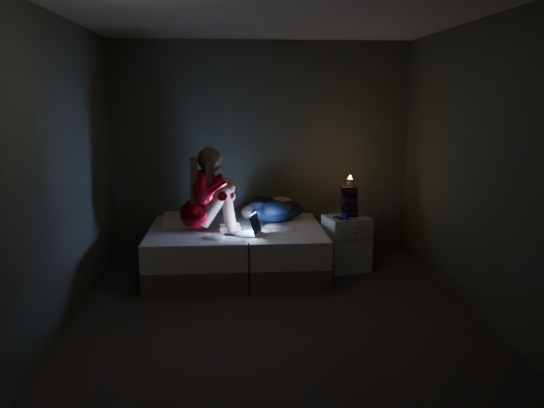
{
  "coord_description": "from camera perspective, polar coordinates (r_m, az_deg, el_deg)",
  "views": [
    {
      "loc": [
        -0.38,
        -4.64,
        1.91
      ],
      "look_at": [
        0.05,
        1.0,
        0.8
      ],
      "focal_mm": 35.38,
      "sensor_mm": 36.0,
      "label": 1
    }
  ],
  "objects": [
    {
      "name": "bed",
      "position": [
        5.97,
        -3.8,
        -4.96
      ],
      "size": [
        1.89,
        1.42,
        0.52
      ],
      "primitive_type": null,
      "color": "beige",
      "rests_on": "ground"
    },
    {
      "name": "nightstand",
      "position": [
        6.15,
        7.9,
        -4.14
      ],
      "size": [
        0.54,
        0.5,
        0.61
      ],
      "primitive_type": "cube",
      "rotation": [
        0.0,
        0.0,
        0.22
      ],
      "color": "silver",
      "rests_on": "ground"
    },
    {
      "name": "candle",
      "position": [
        6.08,
        8.29,
        2.06
      ],
      "size": [
        0.07,
        0.07,
        0.08
      ],
      "primitive_type": "cylinder",
      "color": "beige",
      "rests_on": "book_stack"
    },
    {
      "name": "wall_front",
      "position": [
        2.82,
        3.49,
        -1.43
      ],
      "size": [
        3.6,
        0.02,
        2.6
      ],
      "primitive_type": "cube",
      "color": "#474B44",
      "rests_on": "ground"
    },
    {
      "name": "wall_left",
      "position": [
        4.89,
        -21.35,
        3.17
      ],
      "size": [
        0.02,
        3.8,
        2.6
      ],
      "primitive_type": "cube",
      "color": "#474B44",
      "rests_on": "ground"
    },
    {
      "name": "clothes_pile",
      "position": [
        6.18,
        -0.15,
        -0.45
      ],
      "size": [
        0.52,
        0.42,
        0.31
      ],
      "primitive_type": null,
      "rotation": [
        0.0,
        0.0,
        0.02
      ],
      "color": "navy",
      "rests_on": "bed"
    },
    {
      "name": "laptop",
      "position": [
        5.61,
        -3.16,
        -2.04
      ],
      "size": [
        0.39,
        0.33,
        0.24
      ],
      "primitive_type": null,
      "rotation": [
        0.0,
        0.0,
        -0.34
      ],
      "color": "black",
      "rests_on": "bed"
    },
    {
      "name": "blue_orb",
      "position": [
        5.92,
        7.55,
        -1.28
      ],
      "size": [
        0.08,
        0.08,
        0.08
      ],
      "primitive_type": "sphere",
      "color": "navy",
      "rests_on": "nightstand"
    },
    {
      "name": "woman",
      "position": [
        5.7,
        -8.03,
        1.5
      ],
      "size": [
        0.58,
        0.39,
        0.9
      ],
      "primitive_type": null,
      "rotation": [
        0.0,
        0.0,
        0.05
      ],
      "color": "#9E000F",
      "rests_on": "bed"
    },
    {
      "name": "floor",
      "position": [
        5.04,
        0.31,
        -11.31
      ],
      "size": [
        3.6,
        3.8,
        0.02
      ],
      "primitive_type": "cube",
      "color": "#302B29",
      "rests_on": "ground"
    },
    {
      "name": "book_stack",
      "position": [
        6.12,
        8.23,
        0.23
      ],
      "size": [
        0.19,
        0.25,
        0.32
      ],
      "primitive_type": null,
      "color": "black",
      "rests_on": "nightstand"
    },
    {
      "name": "pillow",
      "position": [
        6.13,
        -9.49,
        -1.57
      ],
      "size": [
        0.42,
        0.3,
        0.12
      ],
      "primitive_type": "cube",
      "color": "silver",
      "rests_on": "bed"
    },
    {
      "name": "phone",
      "position": [
        6.0,
        6.92,
        -1.43
      ],
      "size": [
        0.1,
        0.15,
        0.01
      ],
      "primitive_type": "cube",
      "rotation": [
        0.0,
        0.0,
        0.19
      ],
      "color": "black",
      "rests_on": "nightstand"
    },
    {
      "name": "wall_right",
      "position": [
        5.17,
        20.8,
        3.59
      ],
      "size": [
        0.02,
        3.8,
        2.6
      ],
      "primitive_type": "cube",
      "color": "#474B44",
      "rests_on": "ground"
    },
    {
      "name": "wall_back",
      "position": [
        6.59,
        -1.04,
        5.79
      ],
      "size": [
        3.6,
        0.02,
        2.6
      ],
      "primitive_type": "cube",
      "color": "#474B44",
      "rests_on": "ground"
    },
    {
      "name": "ceiling",
      "position": [
        4.71,
        0.34,
        19.65
      ],
      "size": [
        3.6,
        3.8,
        0.02
      ],
      "primitive_type": "cube",
      "color": "silver",
      "rests_on": "ground"
    }
  ]
}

